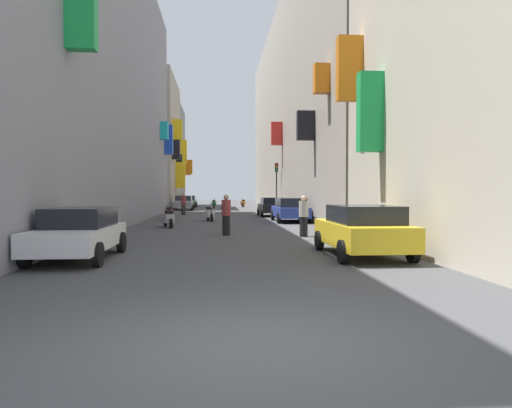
{
  "coord_description": "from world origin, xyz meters",
  "views": [
    {
      "loc": [
        -0.41,
        -5.27,
        1.79
      ],
      "look_at": [
        2.02,
        23.59,
        1.02
      ],
      "focal_mm": 32.02,
      "sensor_mm": 36.0,
      "label": 1
    }
  ],
  "objects_px": {
    "parked_car_blue": "(290,209)",
    "parked_car_black": "(272,206)",
    "scooter_green": "(214,204)",
    "parked_car_green": "(188,201)",
    "scooter_red": "(169,213)",
    "parked_car_yellow": "(362,229)",
    "scooter_silver": "(168,218)",
    "parked_car_white": "(79,232)",
    "traffic_light_near_corner": "(277,179)",
    "scooter_black": "(224,207)",
    "pedestrian_crossing": "(304,216)",
    "pedestrian_near_right": "(226,215)",
    "parked_car_grey": "(184,203)",
    "pedestrian_near_left": "(184,204)",
    "scooter_orange": "(243,203)",
    "scooter_white": "(210,213)"
  },
  "relations": [
    {
      "from": "parked_car_yellow",
      "to": "scooter_white",
      "type": "height_order",
      "value": "parked_car_yellow"
    },
    {
      "from": "scooter_orange",
      "to": "traffic_light_near_corner",
      "type": "bearing_deg",
      "value": -82.68
    },
    {
      "from": "parked_car_white",
      "to": "scooter_orange",
      "type": "relative_size",
      "value": 2.19
    },
    {
      "from": "parked_car_blue",
      "to": "scooter_orange",
      "type": "distance_m",
      "value": 27.11
    },
    {
      "from": "scooter_orange",
      "to": "pedestrian_near_right",
      "type": "xyz_separation_m",
      "value": [
        -2.65,
        -35.22,
        0.38
      ]
    },
    {
      "from": "parked_car_yellow",
      "to": "pedestrian_near_right",
      "type": "bearing_deg",
      "value": 119.55
    },
    {
      "from": "scooter_orange",
      "to": "pedestrian_near_left",
      "type": "height_order",
      "value": "pedestrian_near_left"
    },
    {
      "from": "scooter_orange",
      "to": "pedestrian_crossing",
      "type": "bearing_deg",
      "value": -89.34
    },
    {
      "from": "pedestrian_near_left",
      "to": "traffic_light_near_corner",
      "type": "bearing_deg",
      "value": 21.37
    },
    {
      "from": "parked_car_black",
      "to": "scooter_green",
      "type": "distance_m",
      "value": 18.92
    },
    {
      "from": "scooter_white",
      "to": "pedestrian_crossing",
      "type": "height_order",
      "value": "pedestrian_crossing"
    },
    {
      "from": "parked_car_green",
      "to": "scooter_green",
      "type": "xyz_separation_m",
      "value": [
        3.02,
        -1.71,
        -0.26
      ]
    },
    {
      "from": "parked_car_blue",
      "to": "scooter_black",
      "type": "distance_m",
      "value": 14.09
    },
    {
      "from": "scooter_black",
      "to": "parked_car_blue",
      "type": "bearing_deg",
      "value": -74.6
    },
    {
      "from": "pedestrian_crossing",
      "to": "parked_car_grey",
      "type": "bearing_deg",
      "value": 104.03
    },
    {
      "from": "scooter_silver",
      "to": "scooter_red",
      "type": "bearing_deg",
      "value": 95.61
    },
    {
      "from": "scooter_white",
      "to": "traffic_light_near_corner",
      "type": "bearing_deg",
      "value": 62.02
    },
    {
      "from": "parked_car_yellow",
      "to": "parked_car_white",
      "type": "distance_m",
      "value": 7.69
    },
    {
      "from": "parked_car_white",
      "to": "pedestrian_near_left",
      "type": "distance_m",
      "value": 23.1
    },
    {
      "from": "scooter_orange",
      "to": "scooter_green",
      "type": "height_order",
      "value": "same"
    },
    {
      "from": "pedestrian_crossing",
      "to": "scooter_black",
      "type": "bearing_deg",
      "value": 97.19
    },
    {
      "from": "parked_car_green",
      "to": "scooter_silver",
      "type": "bearing_deg",
      "value": -88.21
    },
    {
      "from": "scooter_silver",
      "to": "traffic_light_near_corner",
      "type": "height_order",
      "value": "traffic_light_near_corner"
    },
    {
      "from": "traffic_light_near_corner",
      "to": "parked_car_white",
      "type": "bearing_deg",
      "value": -108.41
    },
    {
      "from": "parked_car_black",
      "to": "scooter_red",
      "type": "bearing_deg",
      "value": -144.8
    },
    {
      "from": "scooter_black",
      "to": "scooter_silver",
      "type": "height_order",
      "value": "same"
    },
    {
      "from": "scooter_silver",
      "to": "scooter_green",
      "type": "xyz_separation_m",
      "value": [
        2.07,
        28.56,
        -0.0
      ]
    },
    {
      "from": "parked_car_white",
      "to": "traffic_light_near_corner",
      "type": "bearing_deg",
      "value": 71.59
    },
    {
      "from": "parked_car_green",
      "to": "pedestrian_crossing",
      "type": "height_order",
      "value": "pedestrian_crossing"
    },
    {
      "from": "parked_car_grey",
      "to": "parked_car_white",
      "type": "distance_m",
      "value": 32.33
    },
    {
      "from": "scooter_black",
      "to": "pedestrian_crossing",
      "type": "height_order",
      "value": "pedestrian_crossing"
    },
    {
      "from": "parked_car_green",
      "to": "scooter_red",
      "type": "relative_size",
      "value": 2.29
    },
    {
      "from": "pedestrian_crossing",
      "to": "traffic_light_near_corner",
      "type": "xyz_separation_m",
      "value": [
        1.57,
        20.59,
        2.08
      ]
    },
    {
      "from": "parked_car_white",
      "to": "pedestrian_crossing",
      "type": "distance_m",
      "value": 8.96
    },
    {
      "from": "parked_car_green",
      "to": "parked_car_yellow",
      "type": "relative_size",
      "value": 1.09
    },
    {
      "from": "parked_car_blue",
      "to": "scooter_red",
      "type": "bearing_deg",
      "value": 168.39
    },
    {
      "from": "parked_car_green",
      "to": "pedestrian_near_right",
      "type": "bearing_deg",
      "value": -83.77
    },
    {
      "from": "pedestrian_near_right",
      "to": "scooter_black",
      "type": "bearing_deg",
      "value": 89.42
    },
    {
      "from": "parked_car_grey",
      "to": "parked_car_white",
      "type": "bearing_deg",
      "value": -90.69
    },
    {
      "from": "scooter_black",
      "to": "pedestrian_near_left",
      "type": "distance_m",
      "value": 5.93
    },
    {
      "from": "parked_car_blue",
      "to": "parked_car_black",
      "type": "height_order",
      "value": "parked_car_blue"
    },
    {
      "from": "scooter_red",
      "to": "pedestrian_crossing",
      "type": "bearing_deg",
      "value": -58.56
    },
    {
      "from": "parked_car_green",
      "to": "scooter_red",
      "type": "distance_m",
      "value": 25.04
    },
    {
      "from": "scooter_silver",
      "to": "pedestrian_crossing",
      "type": "relative_size",
      "value": 1.13
    },
    {
      "from": "parked_car_grey",
      "to": "pedestrian_crossing",
      "type": "height_order",
      "value": "pedestrian_crossing"
    },
    {
      "from": "parked_car_blue",
      "to": "parked_car_grey",
      "type": "height_order",
      "value": "parked_car_blue"
    },
    {
      "from": "scooter_black",
      "to": "scooter_silver",
      "type": "relative_size",
      "value": 0.96
    },
    {
      "from": "pedestrian_crossing",
      "to": "pedestrian_near_right",
      "type": "bearing_deg",
      "value": 164.27
    },
    {
      "from": "scooter_red",
      "to": "scooter_orange",
      "type": "height_order",
      "value": "same"
    },
    {
      "from": "parked_car_white",
      "to": "scooter_white",
      "type": "relative_size",
      "value": 2.14
    }
  ]
}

